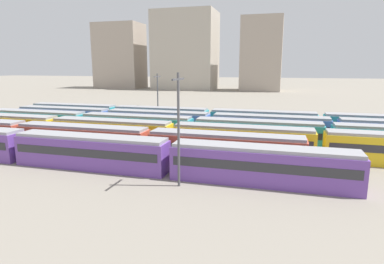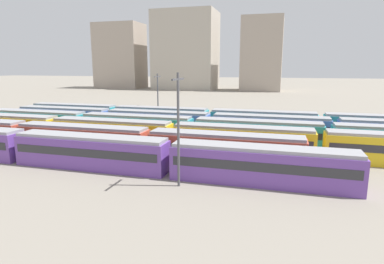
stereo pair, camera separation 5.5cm
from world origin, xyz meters
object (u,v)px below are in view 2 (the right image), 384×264
object	(u,v)px
train_track_5	(321,124)
train_track_0	(91,151)
train_track_1	(83,139)
train_track_2	(242,140)
catenary_pole_0	(178,125)
train_track_4	(335,130)
train_track_3	(257,133)
catenary_pole_1	(158,96)

from	to	relation	value
train_track_5	train_track_0	bearing A→B (deg)	-135.78
train_track_1	train_track_5	size ratio (longest dim) A/B	0.50
train_track_2	catenary_pole_0	bearing A→B (deg)	-108.35
train_track_0	train_track_4	xyz separation A→B (m)	(28.16, 20.80, 0.00)
train_track_2	train_track_5	world-z (taller)	same
train_track_0	train_track_1	bearing A→B (deg)	131.29
train_track_2	catenary_pole_0	size ratio (longest dim) A/B	8.72
train_track_4	train_track_3	bearing A→B (deg)	-154.65
train_track_2	train_track_5	size ratio (longest dim) A/B	0.83
train_track_3	catenary_pole_0	distance (m)	19.71
train_track_1	catenary_pole_1	size ratio (longest dim) A/B	5.62
train_track_1	catenary_pole_0	bearing A→B (deg)	-26.70
train_track_1	train_track_4	world-z (taller)	same
train_track_1	train_track_4	bearing A→B (deg)	25.49
train_track_3	catenary_pole_0	world-z (taller)	catenary_pole_0
train_track_1	catenary_pole_0	xyz separation A→B (m)	(15.86, -7.98, 4.02)
train_track_1	train_track_4	distance (m)	36.25
train_track_0	train_track_3	world-z (taller)	same
train_track_4	train_track_0	bearing A→B (deg)	-143.54
train_track_2	catenary_pole_1	world-z (taller)	catenary_pole_1
train_track_1	train_track_3	size ratio (longest dim) A/B	0.60
train_track_0	train_track_3	distance (m)	23.20
catenary_pole_0	catenary_pole_1	world-z (taller)	catenary_pole_0
train_track_3	train_track_5	world-z (taller)	same
train_track_3	train_track_0	bearing A→B (deg)	-137.76
catenary_pole_0	catenary_pole_1	size ratio (longest dim) A/B	1.08
train_track_2	train_track_3	world-z (taller)	same
train_track_0	train_track_5	bearing A→B (deg)	44.22
catenary_pole_1	train_track_3	bearing A→B (deg)	-33.18
train_track_2	train_track_3	bearing A→B (deg)	73.81
train_track_3	catenary_pole_0	size ratio (longest dim) A/B	8.72
catenary_pole_0	train_track_3	bearing A→B (deg)	72.26
train_track_2	train_track_3	distance (m)	5.41
train_track_0	catenary_pole_0	distance (m)	12.31
train_track_4	catenary_pole_0	bearing A→B (deg)	-125.56
train_track_3	catenary_pole_0	bearing A→B (deg)	-107.74
catenary_pole_1	train_track_1	bearing A→B (deg)	-92.85
train_track_0	train_track_4	size ratio (longest dim) A/B	0.50
train_track_3	train_track_5	size ratio (longest dim) A/B	0.83
train_track_2	catenary_pole_1	size ratio (longest dim) A/B	9.43
train_track_0	catenary_pole_1	world-z (taller)	catenary_pole_1
train_track_4	train_track_5	distance (m)	5.40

